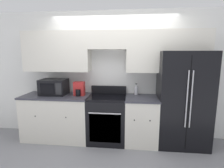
# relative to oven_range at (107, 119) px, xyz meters

# --- Properties ---
(ground_plane) EXTENTS (12.00, 12.00, 0.00)m
(ground_plane) POSITION_rel_oven_range_xyz_m (0.10, -0.31, -0.46)
(ground_plane) COLOR gray
(wall_back) EXTENTS (8.00, 0.39, 2.60)m
(wall_back) POSITION_rel_oven_range_xyz_m (0.10, 0.27, 1.04)
(wall_back) COLOR white
(wall_back) RESTS_ON ground_plane
(lower_cabinets_left) EXTENTS (1.36, 0.64, 0.92)m
(lower_cabinets_left) POSITION_rel_oven_range_xyz_m (-1.03, -0.00, -0.00)
(lower_cabinets_left) COLOR silver
(lower_cabinets_left) RESTS_ON ground_plane
(lower_cabinets_right) EXTENTS (0.63, 0.64, 0.92)m
(lower_cabinets_right) POSITION_rel_oven_range_xyz_m (0.67, -0.00, -0.00)
(lower_cabinets_right) COLOR silver
(lower_cabinets_right) RESTS_ON ground_plane
(oven_range) EXTENTS (0.73, 0.65, 1.08)m
(oven_range) POSITION_rel_oven_range_xyz_m (0.00, 0.00, 0.00)
(oven_range) COLOR black
(oven_range) RESTS_ON ground_plane
(refrigerator) EXTENTS (0.92, 0.75, 1.79)m
(refrigerator) POSITION_rel_oven_range_xyz_m (1.44, 0.05, 0.43)
(refrigerator) COLOR black
(refrigerator) RESTS_ON ground_plane
(microwave) EXTENTS (0.51, 0.40, 0.32)m
(microwave) POSITION_rel_oven_range_xyz_m (-1.10, 0.06, 0.61)
(microwave) COLOR black
(microwave) RESTS_ON lower_cabinets_left
(bottle) EXTENTS (0.08, 0.08, 0.23)m
(bottle) POSITION_rel_oven_range_xyz_m (0.57, 0.23, 0.55)
(bottle) COLOR silver
(bottle) RESTS_ON lower_cabinets_right
(coffee_maker) EXTENTS (0.21, 0.20, 0.28)m
(coffee_maker) POSITION_rel_oven_range_xyz_m (-0.56, 0.03, 0.58)
(coffee_maker) COLOR #B22323
(coffee_maker) RESTS_ON lower_cabinets_left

